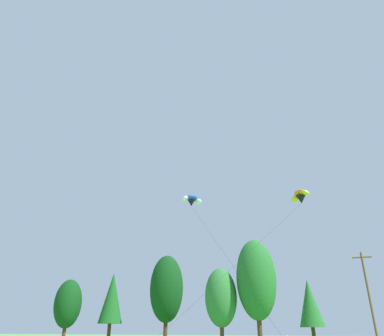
# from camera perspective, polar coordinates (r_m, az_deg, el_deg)

# --- Properties ---
(treeline_tree_a) EXTENTS (4.43, 4.43, 9.73)m
(treeline_tree_a) POSITION_cam_1_polar(r_m,az_deg,el_deg) (66.06, -19.39, -19.93)
(treeline_tree_a) COLOR #472D19
(treeline_tree_a) RESTS_ON ground_plane
(treeline_tree_b) EXTENTS (4.03, 4.03, 11.03)m
(treeline_tree_b) POSITION_cam_1_polar(r_m,az_deg,el_deg) (65.83, -12.80, -19.74)
(treeline_tree_b) COLOR #472D19
(treeline_tree_b) RESTS_ON ground_plane
(treeline_tree_c) EXTENTS (5.43, 5.43, 13.46)m
(treeline_tree_c) POSITION_cam_1_polar(r_m,az_deg,el_deg) (61.59, -4.13, -18.80)
(treeline_tree_c) COLOR #472D19
(treeline_tree_c) RESTS_ON ground_plane
(treeline_tree_d) EXTENTS (4.58, 4.58, 10.30)m
(treeline_tree_d) POSITION_cam_1_polar(r_m,az_deg,el_deg) (54.41, 4.68, -20.08)
(treeline_tree_d) COLOR #472D19
(treeline_tree_d) RESTS_ON ground_plane
(treeline_tree_e) EXTENTS (5.65, 5.65, 14.27)m
(treeline_tree_e) POSITION_cam_1_polar(r_m,az_deg,el_deg) (54.16, 10.31, -17.20)
(treeline_tree_e) COLOR #472D19
(treeline_tree_e) RESTS_ON ground_plane
(treeline_tree_f) EXTENTS (3.54, 3.54, 8.83)m
(treeline_tree_f) POSITION_cam_1_polar(r_m,az_deg,el_deg) (57.97, 18.46, -19.96)
(treeline_tree_f) COLOR #472D19
(treeline_tree_f) RESTS_ON ground_plane
(utility_pole) EXTENTS (2.20, 0.26, 10.60)m
(utility_pole) POSITION_cam_1_polar(r_m,az_deg,el_deg) (48.16, 26.69, -17.99)
(utility_pole) COLOR brown
(utility_pole) RESTS_ON ground_plane
(parafoil_kite_high_orange) EXTENTS (12.41, 16.27, 15.45)m
(parafoil_kite_high_orange) POSITION_cam_1_polar(r_m,az_deg,el_deg) (43.26, 17.06, -4.40)
(parafoil_kite_high_orange) COLOR orange
(parafoil_kite_mid_blue_white) EXTENTS (12.23, 12.68, 16.69)m
(parafoil_kite_mid_blue_white) POSITION_cam_1_polar(r_m,az_deg,el_deg) (46.59, -0.05, -5.25)
(parafoil_kite_mid_blue_white) COLOR blue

